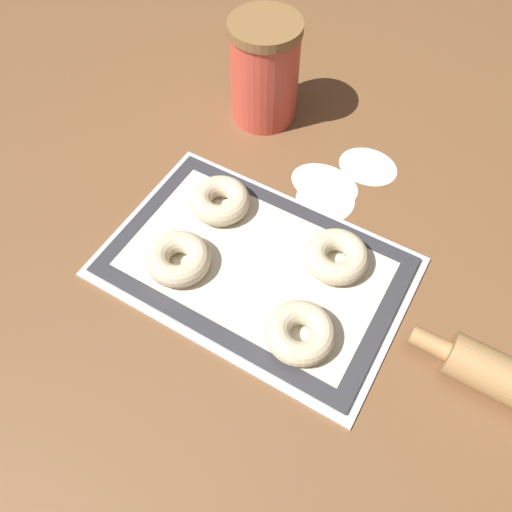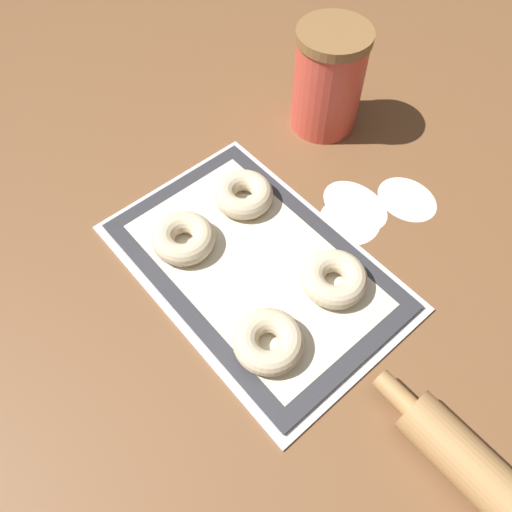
% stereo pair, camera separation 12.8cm
% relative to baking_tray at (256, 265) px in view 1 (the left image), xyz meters
% --- Properties ---
extents(ground_plane, '(2.80, 2.80, 0.00)m').
position_rel_baking_tray_xyz_m(ground_plane, '(0.02, -0.00, -0.00)').
color(ground_plane, brown).
extents(baking_tray, '(0.44, 0.29, 0.01)m').
position_rel_baking_tray_xyz_m(baking_tray, '(0.00, 0.00, 0.00)').
color(baking_tray, silver).
rests_on(baking_tray, ground_plane).
extents(baking_mat, '(0.41, 0.26, 0.00)m').
position_rel_baking_tray_xyz_m(baking_mat, '(0.00, -0.00, 0.01)').
color(baking_mat, '#333338').
rests_on(baking_mat, baking_tray).
extents(bagel_front_left, '(0.09, 0.09, 0.03)m').
position_rel_baking_tray_xyz_m(bagel_front_left, '(-0.09, -0.06, 0.02)').
color(bagel_front_left, beige).
rests_on(bagel_front_left, baking_mat).
extents(bagel_front_right, '(0.09, 0.09, 0.03)m').
position_rel_baking_tray_xyz_m(bagel_front_right, '(0.11, -0.07, 0.02)').
color(bagel_front_right, beige).
rests_on(bagel_front_right, baking_mat).
extents(bagel_back_left, '(0.09, 0.09, 0.03)m').
position_rel_baking_tray_xyz_m(bagel_back_left, '(-0.10, 0.06, 0.02)').
color(bagel_back_left, beige).
rests_on(bagel_back_left, baking_mat).
extents(bagel_back_right, '(0.09, 0.09, 0.03)m').
position_rel_baking_tray_xyz_m(bagel_back_right, '(0.10, 0.06, 0.02)').
color(bagel_back_right, beige).
rests_on(bagel_back_right, baking_mat).
extents(flour_canister, '(0.12, 0.12, 0.18)m').
position_rel_baking_tray_xyz_m(flour_canister, '(-0.16, 0.30, 0.09)').
color(flour_canister, '#DB4C3D').
rests_on(flour_canister, ground_plane).
extents(flour_patch_near, '(0.10, 0.10, 0.00)m').
position_rel_baking_tray_xyz_m(flour_patch_near, '(0.03, 0.17, -0.00)').
color(flour_patch_near, white).
rests_on(flour_patch_near, ground_plane).
extents(flour_patch_far, '(0.12, 0.09, 0.00)m').
position_rel_baking_tray_xyz_m(flour_patch_far, '(0.02, 0.20, -0.00)').
color(flour_patch_far, white).
rests_on(flour_patch_far, ground_plane).
extents(flour_patch_side, '(0.10, 0.09, 0.00)m').
position_rel_baking_tray_xyz_m(flour_patch_side, '(0.06, 0.27, -0.00)').
color(flour_patch_side, white).
rests_on(flour_patch_side, ground_plane).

